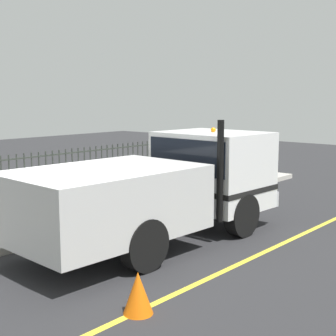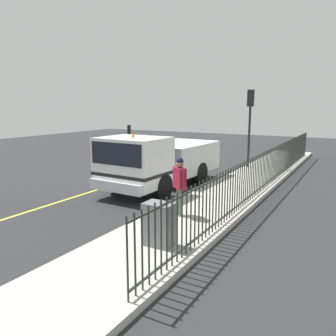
# 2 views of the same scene
# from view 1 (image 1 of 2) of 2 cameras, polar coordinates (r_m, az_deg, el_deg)

# --- Properties ---
(ground_plane) EXTENTS (49.99, 49.99, 0.00)m
(ground_plane) POSITION_cam_1_polar(r_m,az_deg,el_deg) (9.39, -10.47, -10.87)
(ground_plane) COLOR #2B2B2D
(ground_plane) RESTS_ON ground
(sidewalk_slab) EXTENTS (2.52, 22.72, 0.16)m
(sidewalk_slab) POSITION_cam_1_polar(r_m,az_deg,el_deg) (11.50, -18.88, -7.16)
(sidewalk_slab) COLOR #B7B2A8
(sidewalk_slab) RESTS_ON ground
(lane_marking) EXTENTS (0.12, 20.45, 0.01)m
(lane_marking) POSITION_cam_1_polar(r_m,az_deg,el_deg) (7.82, 0.48, -14.73)
(lane_marking) COLOR yellow
(lane_marking) RESTS_ON ground
(work_truck) EXTENTS (2.62, 6.33, 2.60)m
(work_truck) POSITION_cam_1_polar(r_m,az_deg,el_deg) (10.42, 0.02, -1.69)
(work_truck) COLOR white
(work_truck) RESTS_ON ground
(worker_standing) EXTENTS (0.53, 0.48, 1.75)m
(worker_standing) POSITION_cam_1_polar(r_m,az_deg,el_deg) (14.32, -0.01, 0.99)
(worker_standing) COLOR maroon
(worker_standing) RESTS_ON sidewalk_slab
(utility_cabinet) EXTENTS (0.69, 0.49, 1.02)m
(utility_cabinet) POSITION_cam_1_polar(r_m,az_deg,el_deg) (16.42, 3.35, -0.05)
(utility_cabinet) COLOR slate
(utility_cabinet) RESTS_ON sidewalk_slab
(traffic_cone) EXTENTS (0.43, 0.43, 0.62)m
(traffic_cone) POSITION_cam_1_polar(r_m,az_deg,el_deg) (7.13, -3.54, -14.42)
(traffic_cone) COLOR orange
(traffic_cone) RESTS_ON ground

